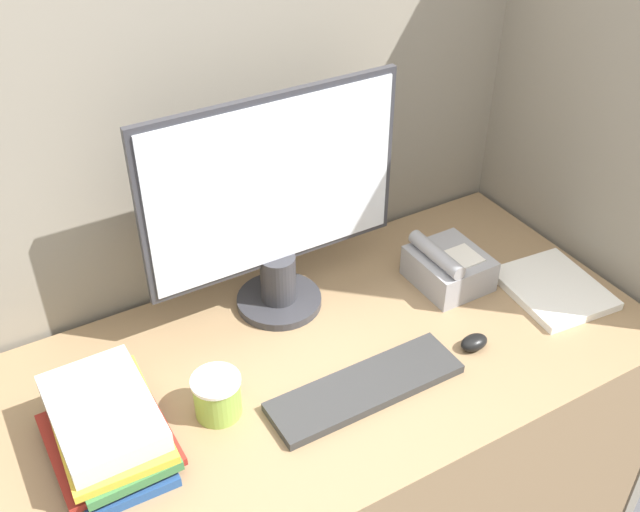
% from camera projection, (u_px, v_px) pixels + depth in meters
% --- Properties ---
extents(cubicle_panel_rear, '(1.86, 0.04, 1.77)m').
position_uv_depth(cubicle_panel_rear, '(249.00, 207.00, 1.86)').
color(cubicle_panel_rear, gray).
rests_on(cubicle_panel_rear, ground_plane).
extents(cubicle_panel_right, '(0.04, 0.81, 1.77)m').
position_uv_depth(cubicle_panel_right, '(585.00, 195.00, 1.91)').
color(cubicle_panel_right, gray).
rests_on(cubicle_panel_right, ground_plane).
extents(desk, '(1.46, 0.75, 0.72)m').
position_uv_depth(desk, '(332.00, 457.00, 1.89)').
color(desk, '#937551').
rests_on(desk, ground_plane).
extents(monitor, '(0.61, 0.20, 0.54)m').
position_uv_depth(monitor, '(275.00, 210.00, 1.65)').
color(monitor, '#333338').
rests_on(monitor, desk).
extents(keyboard, '(0.43, 0.12, 0.02)m').
position_uv_depth(keyboard, '(366.00, 387.00, 1.57)').
color(keyboard, '#333333').
rests_on(keyboard, desk).
extents(mouse, '(0.07, 0.04, 0.03)m').
position_uv_depth(mouse, '(474.00, 342.00, 1.68)').
color(mouse, black).
rests_on(mouse, desk).
extents(coffee_cup, '(0.10, 0.10, 0.09)m').
position_uv_depth(coffee_cup, '(217.00, 396.00, 1.50)').
color(coffee_cup, '#8CB247').
rests_on(coffee_cup, desk).
extents(book_stack, '(0.22, 0.31, 0.12)m').
position_uv_depth(book_stack, '(108.00, 427.00, 1.42)').
color(book_stack, '#264C8C').
rests_on(book_stack, desk).
extents(desk_telephone, '(0.16, 0.18, 0.12)m').
position_uv_depth(desk_telephone, '(448.00, 267.00, 1.85)').
color(desk_telephone, '#99999E').
rests_on(desk_telephone, desk).
extents(paper_pile, '(0.24, 0.27, 0.02)m').
position_uv_depth(paper_pile, '(553.00, 289.00, 1.84)').
color(paper_pile, white).
rests_on(paper_pile, desk).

